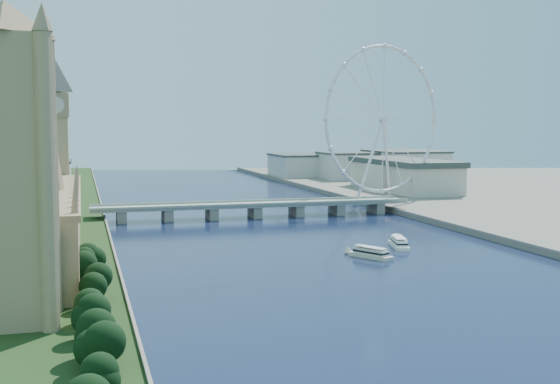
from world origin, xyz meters
name	(u,v)px	position (x,y,z in m)	size (l,w,h in m)	color
ground	(511,350)	(0.00, 0.00, 0.00)	(2000.00, 2000.00, 0.00)	#1B2E4E
tree_row	(90,305)	(-113.00, 50.00, 8.52)	(9.28, 169.28, 20.32)	black
victoria_tower	(9,153)	(-135.00, 55.00, 54.49)	(28.16, 28.16, 112.00)	tan
parliament_range	(52,222)	(-128.00, 170.00, 18.48)	(24.00, 200.00, 70.00)	tan
big_ben	(56,119)	(-128.00, 278.00, 66.57)	(20.02, 20.02, 110.00)	tan
westminster_bridge	(255,208)	(0.00, 300.00, 6.63)	(220.00, 22.00, 9.50)	gray
london_eye	(383,120)	(119.98, 355.08, 67.52)	(113.60, 39.12, 124.30)	silver
county_hall	(403,193)	(175.00, 430.00, 0.00)	(54.00, 144.00, 35.00)	beige
city_skyline	(232,169)	(39.22, 560.08, 16.96)	(505.00, 280.00, 32.00)	beige
tour_boat_near	(371,258)	(17.24, 139.13, 0.00)	(6.61, 26.08, 5.73)	beige
tour_boat_far	(399,247)	(42.61, 161.61, 0.00)	(6.94, 27.29, 6.01)	white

